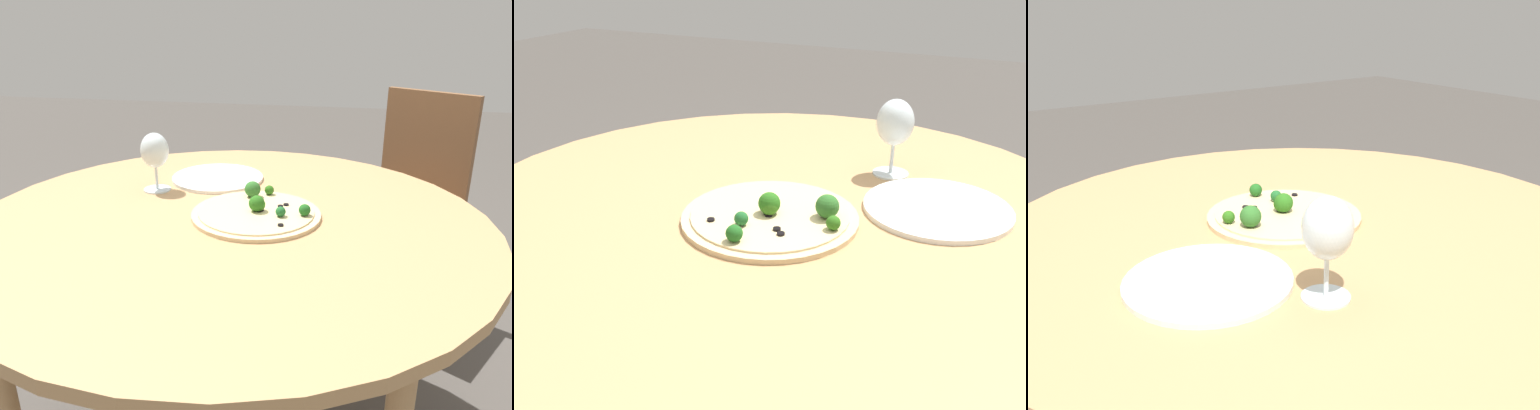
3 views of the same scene
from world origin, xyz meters
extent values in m
cylinder|color=tan|center=(0.00, 0.00, 0.74)|extent=(1.30, 1.30, 0.03)
cylinder|color=tan|center=(-0.40, 0.40, 0.36)|extent=(0.05, 0.05, 0.73)
cylinder|color=tan|center=(0.40, 0.40, 0.36)|extent=(0.05, 0.05, 0.73)
cube|color=brown|center=(0.50, 0.80, 0.46)|extent=(0.55, 0.55, 0.04)
cube|color=brown|center=(0.60, 0.96, 0.71)|extent=(0.34, 0.23, 0.47)
cylinder|color=brown|center=(0.27, 0.75, 0.22)|extent=(0.04, 0.04, 0.44)
cylinder|color=brown|center=(0.56, 0.57, 0.22)|extent=(0.04, 0.04, 0.44)
cylinder|color=brown|center=(0.45, 1.04, 0.22)|extent=(0.04, 0.04, 0.44)
cylinder|color=brown|center=(0.73, 0.86, 0.22)|extent=(0.04, 0.04, 0.44)
cylinder|color=#DBBC89|center=(0.06, 0.01, 0.76)|extent=(0.33, 0.33, 0.01)
cylinder|color=beige|center=(0.06, 0.01, 0.77)|extent=(0.29, 0.29, 0.00)
sphere|color=#286519|center=(0.07, 0.01, 0.79)|extent=(0.04, 0.04, 0.04)
sphere|color=#2C6518|center=(0.08, 0.14, 0.78)|extent=(0.03, 0.03, 0.03)
sphere|color=#1F5D1E|center=(0.19, 0.01, 0.78)|extent=(0.03, 0.03, 0.03)
sphere|color=#2D6626|center=(0.04, 0.11, 0.79)|extent=(0.04, 0.04, 0.04)
sphere|color=#205F29|center=(0.13, -0.01, 0.78)|extent=(0.03, 0.03, 0.03)
sphere|color=#32691B|center=(0.07, 0.02, 0.79)|extent=(0.03, 0.03, 0.03)
cylinder|color=black|center=(0.12, 0.05, 0.77)|extent=(0.01, 0.01, 0.00)
cylinder|color=black|center=(0.07, 0.01, 0.77)|extent=(0.01, 0.01, 0.00)
cylinder|color=black|center=(0.13, 0.07, 0.77)|extent=(0.01, 0.01, 0.00)
cylinder|color=black|center=(0.07, 0.02, 0.77)|extent=(0.01, 0.01, 0.00)
cylinder|color=black|center=(0.14, -0.07, 0.77)|extent=(0.01, 0.01, 0.00)
cylinder|color=black|center=(0.08, 0.02, 0.77)|extent=(0.01, 0.01, 0.00)
cylinder|color=silver|center=(-0.25, 0.16, 0.76)|extent=(0.08, 0.08, 0.00)
cylinder|color=silver|center=(-0.25, 0.16, 0.79)|extent=(0.01, 0.01, 0.06)
ellipsoid|color=silver|center=(-0.25, 0.16, 0.87)|extent=(0.08, 0.08, 0.10)
cylinder|color=white|center=(-0.11, 0.28, 0.76)|extent=(0.28, 0.28, 0.01)
camera|label=1|loc=(0.28, -1.13, 1.23)|focal=35.00mm
camera|label=2|loc=(0.91, 0.42, 1.23)|focal=40.00mm
camera|label=3|loc=(-0.86, 0.66, 1.20)|focal=40.00mm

